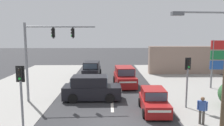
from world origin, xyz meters
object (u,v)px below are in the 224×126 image
hatchback_crossing_left (154,101)px  pedestal_signal_left_kerb (21,88)px  suv_kerbside_parked (91,89)px  shopping_plaza_sign (221,57)px  pedestal_signal_right_kerb (188,74)px  pedestrian_at_kerb (202,109)px  suv_oncoming_mid (125,77)px  traffic_signal_mast (43,48)px  suv_oncoming_near (92,70)px

hatchback_crossing_left → pedestal_signal_left_kerb: bearing=-157.7°
suv_kerbside_parked → hatchback_crossing_left: suv_kerbside_parked is taller
hatchback_crossing_left → shopping_plaza_sign: bearing=39.2°
shopping_plaza_sign → hatchback_crossing_left: size_ratio=1.25×
pedestal_signal_left_kerb → pedestal_signal_right_kerb: bearing=20.7°
pedestrian_at_kerb → suv_oncoming_mid: bearing=111.1°
pedestal_signal_right_kerb → pedestal_signal_left_kerb: same height
traffic_signal_mast → hatchback_crossing_left: size_ratio=1.63×
pedestal_signal_right_kerb → pedestrian_at_kerb: pedestal_signal_right_kerb is taller
pedestal_signal_right_kerb → pedestal_signal_left_kerb: size_ratio=1.00×
pedestal_signal_left_kerb → suv_oncoming_near: 15.22m
suv_oncoming_mid → hatchback_crossing_left: (1.41, -7.42, -0.18)m
traffic_signal_mast → suv_kerbside_parked: traffic_signal_mast is taller
pedestal_signal_left_kerb → hatchback_crossing_left: (7.52, 3.08, -1.71)m
suv_kerbside_parked → suv_oncoming_near: size_ratio=0.99×
pedestal_signal_left_kerb → suv_kerbside_parked: (3.15, 5.82, -1.53)m
pedestrian_at_kerb → suv_oncoming_near: bearing=117.6°
shopping_plaza_sign → hatchback_crossing_left: shopping_plaza_sign is taller
shopping_plaza_sign → suv_oncoming_mid: bearing=172.5°
pedestal_signal_left_kerb → suv_oncoming_near: pedestal_signal_left_kerb is taller
pedestal_signal_right_kerb → suv_oncoming_near: (-7.49, 11.19, -1.53)m
suv_oncoming_mid → pedestal_signal_left_kerb: bearing=-120.2°
traffic_signal_mast → suv_oncoming_near: 10.41m
traffic_signal_mast → pedestrian_at_kerb: traffic_signal_mast is taller
hatchback_crossing_left → pedestrian_at_kerb: (2.31, -2.20, 0.22)m
shopping_plaza_sign → suv_oncoming_near: (-12.69, 5.63, -2.10)m
shopping_plaza_sign → pedestal_signal_right_kerb: bearing=-133.1°
pedestal_signal_left_kerb → pedestrian_at_kerb: size_ratio=2.18×
pedestal_signal_right_kerb → suv_kerbside_parked: size_ratio=0.78×
pedestal_signal_right_kerb → suv_oncoming_near: bearing=123.8°
hatchback_crossing_left → pedestrian_at_kerb: pedestrian_at_kerb is taller
pedestal_signal_left_kerb → suv_oncoming_mid: 12.25m
suv_oncoming_mid → pedestrian_at_kerb: bearing=-68.9°
suv_oncoming_near → suv_kerbside_parked: bearing=-85.8°
pedestal_signal_left_kerb → pedestrian_at_kerb: bearing=5.1°
pedestrian_at_kerb → pedestal_signal_left_kerb: bearing=-174.9°
pedestal_signal_right_kerb → suv_oncoming_near: pedestal_signal_right_kerb is taller
pedestal_signal_left_kerb → shopping_plaza_sign: size_ratio=0.77×
shopping_plaza_sign → suv_kerbside_parked: (-12.02, -3.50, -2.10)m
pedestal_signal_right_kerb → suv_oncoming_near: 13.55m
pedestal_signal_right_kerb → pedestrian_at_kerb: 3.24m
suv_kerbside_parked → hatchback_crossing_left: bearing=-32.0°
pedestal_signal_left_kerb → shopping_plaza_sign: shopping_plaza_sign is taller
pedestal_signal_right_kerb → hatchback_crossing_left: (-2.44, -0.67, -1.71)m
pedestal_signal_right_kerb → shopping_plaza_sign: (5.20, 5.56, 0.57)m
pedestal_signal_right_kerb → suv_oncoming_mid: pedestal_signal_right_kerb is taller
pedestal_signal_right_kerb → suv_kerbside_parked: 7.29m
pedestal_signal_left_kerb → suv_oncoming_mid: bearing=59.8°
suv_oncoming_mid → suv_oncoming_near: same height
shopping_plaza_sign → pedestrian_at_kerb: shopping_plaza_sign is taller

